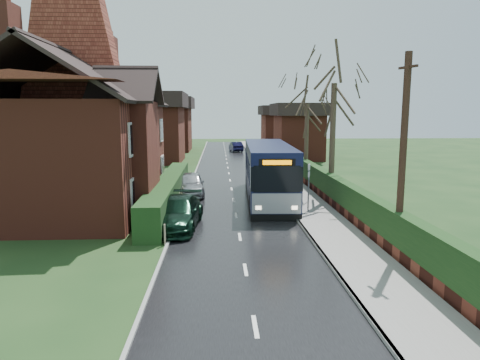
{
  "coord_description": "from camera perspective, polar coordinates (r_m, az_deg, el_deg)",
  "views": [
    {
      "loc": [
        -0.9,
        -20.18,
        5.43
      ],
      "look_at": [
        0.25,
        2.81,
        1.8
      ],
      "focal_mm": 32.0,
      "sensor_mm": 36.0,
      "label": 1
    }
  ],
  "objects": [
    {
      "name": "car_green",
      "position": [
        20.53,
        -8.4,
        -4.35
      ],
      "size": [
        2.5,
        5.25,
        1.48
      ],
      "primitive_type": "imported",
      "rotation": [
        0.0,
        0.0,
        -0.09
      ],
      "color": "black",
      "rests_on": "ground"
    },
    {
      "name": "tree_right_far",
      "position": [
        34.08,
        8.98,
        10.73
      ],
      "size": [
        4.53,
        4.53,
        8.76
      ],
      "color": "#382B21",
      "rests_on": "ground"
    },
    {
      "name": "telegraph_pole",
      "position": [
        16.67,
        20.87,
        2.86
      ],
      "size": [
        0.32,
        0.97,
        7.57
      ],
      "rotation": [
        0.0,
        0.0,
        0.24
      ],
      "color": "black",
      "rests_on": "ground"
    },
    {
      "name": "tree_house_side",
      "position": [
        39.91,
        -20.13,
        11.0
      ],
      "size": [
        4.25,
        4.25,
        9.66
      ],
      "color": "#3B2C23",
      "rests_on": "ground"
    },
    {
      "name": "bus_stop_sign",
      "position": [
        23.26,
        9.15,
        -0.1
      ],
      "size": [
        0.2,
        0.41,
        2.75
      ],
      "rotation": [
        0.0,
        0.0,
        -0.36
      ],
      "color": "slate",
      "rests_on": "ground"
    },
    {
      "name": "road",
      "position": [
        30.68,
        -1.13,
        -1.21
      ],
      "size": [
        6.0,
        100.0,
        0.02
      ],
      "primitive_type": "cube",
      "color": "black",
      "rests_on": "ground"
    },
    {
      "name": "tree_right_near",
      "position": [
        26.66,
        12.5,
        13.54
      ],
      "size": [
        4.74,
        4.74,
        10.24
      ],
      "color": "#3A2E22",
      "rests_on": "ground"
    },
    {
      "name": "kerb_right",
      "position": [
        30.91,
        4.53,
        -1.05
      ],
      "size": [
        0.12,
        100.0,
        0.14
      ],
      "primitive_type": "cube",
      "color": "gray",
      "rests_on": "ground"
    },
    {
      "name": "right_wall_hedge",
      "position": [
        31.23,
        9.56,
        0.72
      ],
      "size": [
        0.6,
        50.0,
        1.8
      ],
      "color": "maroon",
      "rests_on": "ground"
    },
    {
      "name": "front_hedge",
      "position": [
        25.78,
        -9.5,
        -1.51
      ],
      "size": [
        1.2,
        16.0,
        1.6
      ],
      "primitive_type": "cube",
      "color": "black",
      "rests_on": "ground"
    },
    {
      "name": "picket_fence",
      "position": [
        25.77,
        -7.82,
        -2.26
      ],
      "size": [
        0.1,
        16.0,
        0.9
      ],
      "primitive_type": null,
      "color": "#8B755E",
      "rests_on": "ground"
    },
    {
      "name": "bus",
      "position": [
        26.89,
        3.78,
        1.02
      ],
      "size": [
        3.06,
        11.53,
        3.47
      ],
      "rotation": [
        0.0,
        0.0,
        -0.04
      ],
      "color": "black",
      "rests_on": "ground"
    },
    {
      "name": "brick_house",
      "position": [
        26.18,
        -20.39,
        6.1
      ],
      "size": [
        9.3,
        14.6,
        10.3
      ],
      "color": "maroon",
      "rests_on": "ground"
    },
    {
      "name": "ground",
      "position": [
        20.92,
        -0.3,
        -6.08
      ],
      "size": [
        140.0,
        140.0,
        0.0
      ],
      "primitive_type": "plane",
      "color": "#2D471E",
      "rests_on": "ground"
    },
    {
      "name": "kerb_left",
      "position": [
        30.74,
        -6.83,
        -1.18
      ],
      "size": [
        0.12,
        100.0,
        0.1
      ],
      "primitive_type": "cube",
      "color": "gray",
      "rests_on": "ground"
    },
    {
      "name": "car_silver",
      "position": [
        28.58,
        -6.63,
        -0.51
      ],
      "size": [
        2.11,
        4.57,
        1.52
      ],
      "primitive_type": "imported",
      "rotation": [
        0.0,
        0.0,
        0.07
      ],
      "color": "#A6A7AB",
      "rests_on": "ground"
    },
    {
      "name": "pavement",
      "position": [
        31.09,
        6.72,
        -1.03
      ],
      "size": [
        2.5,
        100.0,
        0.14
      ],
      "primitive_type": "cube",
      "color": "slate",
      "rests_on": "ground"
    },
    {
      "name": "car_distant",
      "position": [
        60.56,
        -0.55,
        4.47
      ],
      "size": [
        2.01,
        4.3,
        1.37
      ],
      "primitive_type": "imported",
      "rotation": [
        0.0,
        0.0,
        3.28
      ],
      "color": "black",
      "rests_on": "ground"
    }
  ]
}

